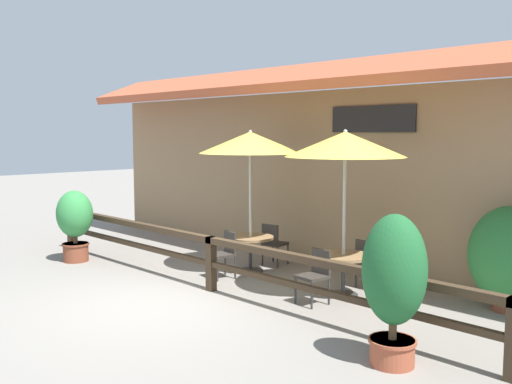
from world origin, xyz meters
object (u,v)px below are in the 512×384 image
Objects in this scene: dining_table_middle at (343,263)px; potted_plant_entrance_palm at (510,257)px; potted_plant_broad_leaf at (394,280)px; chair_middle_streetside at (315,273)px; dining_table_near at (250,243)px; potted_plant_small_flowering at (75,220)px; patio_umbrella_near at (250,143)px; chair_near_wallside at (273,242)px; chair_middle_wallside at (369,261)px; patio_umbrella_middle at (345,145)px; chair_near_streetside at (224,252)px.

potted_plant_entrance_palm reaches higher than dining_table_middle.
potted_plant_entrance_palm is at bearing 87.34° from potted_plant_broad_leaf.
chair_middle_streetside is at bearing 150.38° from potted_plant_broad_leaf.
potted_plant_small_flowering is at bearing -148.04° from dining_table_near.
patio_umbrella_near is 2.17m from chair_near_wallside.
potted_plant_broad_leaf reaches higher than chair_middle_wallside.
patio_umbrella_middle reaches higher than dining_table_middle.
chair_near_wallside is 5.29m from potted_plant_broad_leaf.
chair_middle_wallside is at bearing 92.29° from chair_middle_streetside.
dining_table_near is 1.05× the size of chair_near_streetside.
patio_umbrella_middle reaches higher than chair_middle_wallside.
potted_plant_entrance_palm is at bearing 25.82° from dining_table_middle.
potted_plant_entrance_palm is at bearing 21.31° from potted_plant_small_flowering.
chair_middle_streetside reaches higher than dining_table_near.
chair_middle_wallside is at bearing 14.37° from dining_table_near.
patio_umbrella_near is 3.20× the size of chair_near_wallside.
chair_near_streetside is 4.69m from potted_plant_broad_leaf.
patio_umbrella_middle is 6.15m from potted_plant_small_flowering.
dining_table_middle is at bearing 27.55° from chair_near_streetside.
chair_near_wallside is at bearing 149.02° from potted_plant_broad_leaf.
chair_near_streetside is 0.31× the size of patio_umbrella_middle.
patio_umbrella_near is at bearing 155.82° from potted_plant_broad_leaf.
patio_umbrella_near is 3.20× the size of chair_near_streetside.
chair_near_wallside is 2.73m from chair_middle_streetside.
chair_middle_wallside is at bearing 85.47° from patio_umbrella_middle.
chair_middle_wallside is (0.05, 0.68, -0.07)m from dining_table_middle.
potted_plant_broad_leaf is 7.75m from potted_plant_small_flowering.
chair_near_streetside is 3.56m from potted_plant_small_flowering.
chair_middle_streetside is (2.31, -1.46, 0.00)m from chair_near_wallside.
potted_plant_small_flowering is at bearing 28.14° from chair_middle_wallside.
dining_table_near is at bearing 31.96° from potted_plant_small_flowering.
potted_plant_small_flowering is at bearing -158.69° from potted_plant_entrance_palm.
patio_umbrella_middle is at bearing 153.53° from chair_near_wallside.
potted_plant_entrance_palm is (4.62, 1.04, -1.69)m from patio_umbrella_near.
chair_near_streetside reaches higher than dining_table_near.
chair_near_streetside is 0.95× the size of dining_table_middle.
chair_middle_wallside is (0.10, 1.37, 0.00)m from chair_middle_streetside.
chair_near_wallside is 0.31× the size of patio_umbrella_middle.
chair_middle_streetside is 1.00× the size of chair_middle_wallside.
patio_umbrella_near is 5.14m from potted_plant_broad_leaf.
chair_near_streetside is 2.40m from dining_table_middle.
patio_umbrella_near is 1.55× the size of potted_plant_broad_leaf.
potted_plant_broad_leaf is 1.11× the size of potted_plant_entrance_palm.
potted_plant_entrance_palm is (2.30, 1.11, -1.69)m from patio_umbrella_middle.
potted_plant_small_flowering is 8.47m from potted_plant_entrance_palm.
patio_umbrella_near is 1.98m from dining_table_near.
chair_near_streetside is (0.01, -0.70, -2.05)m from patio_umbrella_near.
chair_near_streetside is at bearing -159.35° from potted_plant_entrance_palm.
dining_table_middle is 0.56× the size of potted_plant_entrance_palm.
dining_table_near is at bearing -167.34° from potted_plant_entrance_palm.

